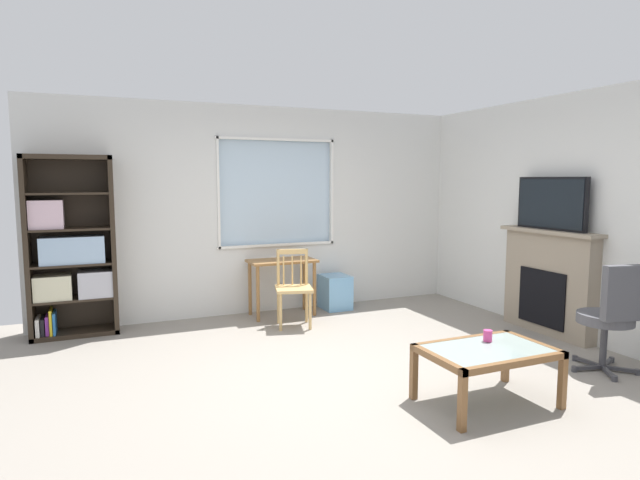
{
  "coord_description": "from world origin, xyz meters",
  "views": [
    {
      "loc": [
        -1.99,
        -4.09,
        1.72
      ],
      "look_at": [
        -0.01,
        0.51,
        1.15
      ],
      "focal_mm": 29.71,
      "sensor_mm": 36.0,
      "label": 1
    }
  ],
  "objects_px": {
    "tv": "(551,203)",
    "coffee_table": "(487,356)",
    "plastic_drawer_unit": "(335,292)",
    "fireplace": "(549,282)",
    "bookshelf": "(70,254)",
    "desk_under_window": "(282,270)",
    "wooden_chair": "(294,287)",
    "office_chair": "(612,313)",
    "sippy_cup": "(488,336)"
  },
  "relations": [
    {
      "from": "bookshelf",
      "to": "tv",
      "type": "xyz_separation_m",
      "value": [
        4.89,
        -2.03,
        0.55
      ]
    },
    {
      "from": "desk_under_window",
      "to": "office_chair",
      "type": "xyz_separation_m",
      "value": [
        2.01,
        -3.09,
        -0.03
      ]
    },
    {
      "from": "wooden_chair",
      "to": "coffee_table",
      "type": "xyz_separation_m",
      "value": [
        0.6,
        -2.65,
        -0.08
      ]
    },
    {
      "from": "wooden_chair",
      "to": "office_chair",
      "type": "height_order",
      "value": "office_chair"
    },
    {
      "from": "tv",
      "to": "office_chair",
      "type": "distance_m",
      "value": 1.55
    },
    {
      "from": "wooden_chair",
      "to": "tv",
      "type": "height_order",
      "value": "tv"
    },
    {
      "from": "bookshelf",
      "to": "desk_under_window",
      "type": "relative_size",
      "value": 2.36
    },
    {
      "from": "fireplace",
      "to": "coffee_table",
      "type": "xyz_separation_m",
      "value": [
        -1.92,
        -1.24,
        -0.21
      ]
    },
    {
      "from": "bookshelf",
      "to": "coffee_table",
      "type": "height_order",
      "value": "bookshelf"
    },
    {
      "from": "plastic_drawer_unit",
      "to": "fireplace",
      "type": "distance_m",
      "value": 2.64
    },
    {
      "from": "tv",
      "to": "coffee_table",
      "type": "relative_size",
      "value": 0.95
    },
    {
      "from": "bookshelf",
      "to": "sippy_cup",
      "type": "xyz_separation_m",
      "value": [
        3.1,
        -3.14,
        -0.42
      ]
    },
    {
      "from": "bookshelf",
      "to": "wooden_chair",
      "type": "bearing_deg",
      "value": -14.7
    },
    {
      "from": "desk_under_window",
      "to": "bookshelf",
      "type": "bearing_deg",
      "value": 177.38
    },
    {
      "from": "desk_under_window",
      "to": "sippy_cup",
      "type": "height_order",
      "value": "desk_under_window"
    },
    {
      "from": "bookshelf",
      "to": "fireplace",
      "type": "xyz_separation_m",
      "value": [
        4.91,
        -2.03,
        -0.32
      ]
    },
    {
      "from": "office_chair",
      "to": "tv",
      "type": "bearing_deg",
      "value": 68.61
    },
    {
      "from": "desk_under_window",
      "to": "sippy_cup",
      "type": "bearing_deg",
      "value": -77.43
    },
    {
      "from": "desk_under_window",
      "to": "office_chair",
      "type": "relative_size",
      "value": 0.84
    },
    {
      "from": "coffee_table",
      "to": "office_chair",
      "type": "bearing_deg",
      "value": 3.03
    },
    {
      "from": "office_chair",
      "to": "wooden_chair",
      "type": "bearing_deg",
      "value": 128.51
    },
    {
      "from": "bookshelf",
      "to": "coffee_table",
      "type": "distance_m",
      "value": 4.46
    },
    {
      "from": "coffee_table",
      "to": "plastic_drawer_unit",
      "type": "bearing_deg",
      "value": 86.32
    },
    {
      "from": "wooden_chair",
      "to": "office_chair",
      "type": "distance_m",
      "value": 3.29
    },
    {
      "from": "wooden_chair",
      "to": "desk_under_window",
      "type": "bearing_deg",
      "value": 86.04
    },
    {
      "from": "fireplace",
      "to": "office_chair",
      "type": "bearing_deg",
      "value": -112.16
    },
    {
      "from": "tv",
      "to": "wooden_chair",
      "type": "bearing_deg",
      "value": 150.68
    },
    {
      "from": "sippy_cup",
      "to": "wooden_chair",
      "type": "bearing_deg",
      "value": 105.79
    },
    {
      "from": "tv",
      "to": "bookshelf",
      "type": "bearing_deg",
      "value": 157.43
    },
    {
      "from": "bookshelf",
      "to": "desk_under_window",
      "type": "bearing_deg",
      "value": -2.62
    },
    {
      "from": "fireplace",
      "to": "coffee_table",
      "type": "bearing_deg",
      "value": -147.15
    },
    {
      "from": "wooden_chair",
      "to": "plastic_drawer_unit",
      "type": "bearing_deg",
      "value": 35.15
    },
    {
      "from": "plastic_drawer_unit",
      "to": "fireplace",
      "type": "xyz_separation_m",
      "value": [
        1.72,
        -1.97,
        0.36
      ]
    },
    {
      "from": "plastic_drawer_unit",
      "to": "office_chair",
      "type": "xyz_separation_m",
      "value": [
        1.24,
        -3.14,
        0.33
      ]
    },
    {
      "from": "tv",
      "to": "office_chair",
      "type": "relative_size",
      "value": 0.93
    },
    {
      "from": "wooden_chair",
      "to": "coffee_table",
      "type": "relative_size",
      "value": 0.92
    },
    {
      "from": "desk_under_window",
      "to": "coffee_table",
      "type": "relative_size",
      "value": 0.86
    },
    {
      "from": "coffee_table",
      "to": "sippy_cup",
      "type": "distance_m",
      "value": 0.21
    },
    {
      "from": "plastic_drawer_unit",
      "to": "tv",
      "type": "xyz_separation_m",
      "value": [
        1.7,
        -1.97,
        1.24
      ]
    },
    {
      "from": "fireplace",
      "to": "tv",
      "type": "height_order",
      "value": "tv"
    },
    {
      "from": "plastic_drawer_unit",
      "to": "coffee_table",
      "type": "bearing_deg",
      "value": -93.68
    },
    {
      "from": "desk_under_window",
      "to": "wooden_chair",
      "type": "xyz_separation_m",
      "value": [
        -0.04,
        -0.52,
        -0.12
      ]
    },
    {
      "from": "office_chair",
      "to": "bookshelf",
      "type": "bearing_deg",
      "value": 144.19
    },
    {
      "from": "wooden_chair",
      "to": "plastic_drawer_unit",
      "type": "distance_m",
      "value": 1.01
    },
    {
      "from": "plastic_drawer_unit",
      "to": "sippy_cup",
      "type": "height_order",
      "value": "sippy_cup"
    },
    {
      "from": "fireplace",
      "to": "sippy_cup",
      "type": "height_order",
      "value": "fireplace"
    },
    {
      "from": "tv",
      "to": "coffee_table",
      "type": "distance_m",
      "value": 2.52
    },
    {
      "from": "fireplace",
      "to": "bookshelf",
      "type": "bearing_deg",
      "value": 157.51
    },
    {
      "from": "plastic_drawer_unit",
      "to": "fireplace",
      "type": "relative_size",
      "value": 0.36
    },
    {
      "from": "office_chair",
      "to": "fireplace",
      "type": "bearing_deg",
      "value": 67.84
    }
  ]
}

